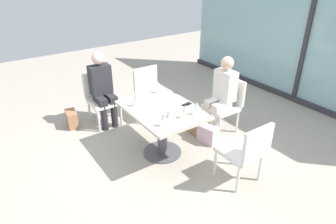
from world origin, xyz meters
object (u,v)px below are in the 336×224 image
(coffee_cup, at_px, (170,114))
(person_side_end, at_px, (102,86))
(wine_glass_3, at_px, (164,117))
(chair_far_left, at_px, (150,90))
(wine_glass_4, at_px, (158,85))
(wine_glass_1, at_px, (185,109))
(dining_table_main, at_px, (162,121))
(wine_glass_0, at_px, (197,106))
(wine_glass_2, at_px, (136,98))
(chair_far_right, at_px, (246,150))
(handbag_1, at_px, (72,119))
(handbag_0, at_px, (207,134))
(chair_near_window, at_px, (226,102))
(cell_phone_on_table, at_px, (187,104))
(handbag_2, at_px, (196,126))
(person_near_window, at_px, (222,92))
(chair_side_end, at_px, (101,96))

(coffee_cup, bearing_deg, person_side_end, -169.58)
(wine_glass_3, bearing_deg, chair_far_left, 154.46)
(wine_glass_4, bearing_deg, coffee_cup, -22.07)
(chair_far_left, distance_m, wine_glass_1, 1.59)
(dining_table_main, distance_m, wine_glass_0, 0.59)
(wine_glass_1, bearing_deg, wine_glass_2, -152.26)
(chair_far_right, relative_size, wine_glass_4, 4.70)
(dining_table_main, relative_size, handbag_1, 4.00)
(wine_glass_1, relative_size, handbag_0, 0.62)
(wine_glass_4, bearing_deg, chair_near_window, 64.18)
(cell_phone_on_table, bearing_deg, chair_far_right, -0.74)
(handbag_1, relative_size, handbag_2, 1.00)
(chair_near_window, relative_size, person_side_end, 0.69)
(chair_far_right, distance_m, person_near_window, 1.30)
(chair_far_right, distance_m, wine_glass_4, 1.64)
(dining_table_main, distance_m, chair_near_window, 1.23)
(cell_phone_on_table, relative_size, handbag_1, 0.48)
(chair_side_end, height_order, wine_glass_4, wine_glass_4)
(cell_phone_on_table, bearing_deg, person_near_window, 88.69)
(person_side_end, bearing_deg, wine_glass_3, 2.81)
(person_side_end, relative_size, cell_phone_on_table, 8.75)
(wine_glass_0, bearing_deg, wine_glass_4, -178.25)
(person_side_end, xyz_separation_m, cell_phone_on_table, (1.36, 0.68, 0.03))
(wine_glass_4, bearing_deg, dining_table_main, -27.81)
(chair_near_window, distance_m, coffee_cup, 1.33)
(person_near_window, height_order, wine_glass_4, person_near_window)
(chair_far_left, distance_m, cell_phone_on_table, 1.23)
(chair_side_end, distance_m, wine_glass_1, 1.85)
(dining_table_main, distance_m, handbag_0, 0.85)
(handbag_0, bearing_deg, wine_glass_4, -154.85)
(wine_glass_2, height_order, cell_phone_on_table, wine_glass_2)
(wine_glass_2, bearing_deg, wine_glass_1, 27.74)
(chair_near_window, relative_size, coffee_cup, 9.67)
(cell_phone_on_table, height_order, handbag_1, cell_phone_on_table)
(coffee_cup, distance_m, handbag_2, 1.09)
(handbag_1, height_order, handbag_2, same)
(chair_side_end, height_order, wine_glass_1, wine_glass_1)
(dining_table_main, distance_m, wine_glass_2, 0.49)
(chair_far_left, xyz_separation_m, wine_glass_4, (0.64, -0.24, 0.37))
(handbag_0, xyz_separation_m, handbag_2, (-0.29, 0.01, 0.00))
(chair_near_window, bearing_deg, person_side_end, -129.23)
(chair_far_right, relative_size, chair_far_left, 1.00)
(wine_glass_0, bearing_deg, chair_far_left, 172.16)
(wine_glass_4, height_order, cell_phone_on_table, wine_glass_4)
(person_side_end, xyz_separation_m, wine_glass_3, (1.68, 0.08, 0.16))
(dining_table_main, height_order, chair_far_left, chair_far_left)
(handbag_0, bearing_deg, wine_glass_2, -125.70)
(wine_glass_1, relative_size, wine_glass_2, 1.00)
(chair_near_window, distance_m, handbag_0, 0.63)
(chair_near_window, relative_size, chair_far_left, 1.00)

